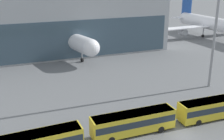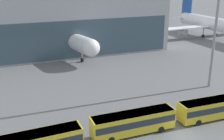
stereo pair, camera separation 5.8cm
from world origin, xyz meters
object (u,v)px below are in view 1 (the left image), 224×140
airliner_at_gate_far (62,37)px  shuttle_bus_1 (134,122)px  shuttle_bus_2 (215,107)px  airliner_parked_remote (212,24)px

airliner_at_gate_far → shuttle_bus_1: size_ratio=2.84×
shuttle_bus_1 → shuttle_bus_2: size_ratio=1.00×
airliner_at_gate_far → airliner_parked_remote: size_ratio=0.79×
airliner_at_gate_far → airliner_parked_remote: (57.54, 1.97, 0.15)m
shuttle_bus_2 → airliner_parked_remote: bearing=51.9°
airliner_at_gate_far → shuttle_bus_2: size_ratio=2.83×
airliner_parked_remote → shuttle_bus_1: bearing=-50.3°
airliner_at_gate_far → airliner_parked_remote: airliner_at_gate_far is taller
shuttle_bus_2 → airliner_at_gate_far: bearing=107.3°
airliner_at_gate_far → airliner_parked_remote: 57.57m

